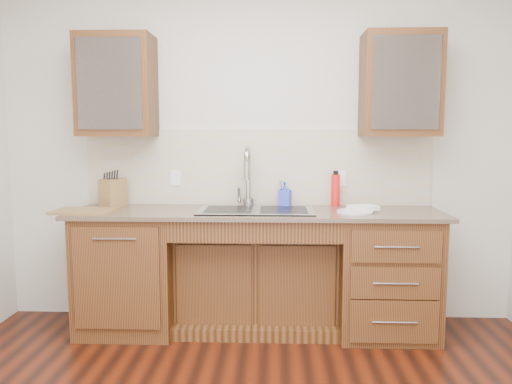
{
  "coord_description": "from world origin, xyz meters",
  "views": [
    {
      "loc": [
        0.14,
        -2.18,
        1.47
      ],
      "look_at": [
        0.0,
        1.4,
        1.05
      ],
      "focal_mm": 35.0,
      "sensor_mm": 36.0,
      "label": 1
    }
  ],
  "objects_px": {
    "soap_bottle": "(285,194)",
    "cutting_board": "(85,211)",
    "water_bottle": "(335,191)",
    "knife_block": "(113,193)",
    "plate": "(355,212)"
  },
  "relations": [
    {
      "from": "water_bottle",
      "to": "cutting_board",
      "type": "relative_size",
      "value": 0.58
    },
    {
      "from": "soap_bottle",
      "to": "cutting_board",
      "type": "distance_m",
      "value": 1.48
    },
    {
      "from": "soap_bottle",
      "to": "knife_block",
      "type": "xyz_separation_m",
      "value": [
        -1.32,
        -0.04,
        0.01
      ]
    },
    {
      "from": "soap_bottle",
      "to": "water_bottle",
      "type": "distance_m",
      "value": 0.39
    },
    {
      "from": "water_bottle",
      "to": "plate",
      "type": "relative_size",
      "value": 0.96
    },
    {
      "from": "water_bottle",
      "to": "knife_block",
      "type": "height_order",
      "value": "water_bottle"
    },
    {
      "from": "water_bottle",
      "to": "knife_block",
      "type": "bearing_deg",
      "value": -177.42
    },
    {
      "from": "water_bottle",
      "to": "plate",
      "type": "distance_m",
      "value": 0.35
    },
    {
      "from": "water_bottle",
      "to": "cutting_board",
      "type": "bearing_deg",
      "value": -168.58
    },
    {
      "from": "cutting_board",
      "to": "soap_bottle",
      "type": "bearing_deg",
      "value": 13.04
    },
    {
      "from": "water_bottle",
      "to": "plate",
      "type": "height_order",
      "value": "water_bottle"
    },
    {
      "from": "plate",
      "to": "cutting_board",
      "type": "xyz_separation_m",
      "value": [
        -1.93,
        -0.06,
        0.0
      ]
    },
    {
      "from": "soap_bottle",
      "to": "cutting_board",
      "type": "bearing_deg",
      "value": -151.13
    },
    {
      "from": "soap_bottle",
      "to": "water_bottle",
      "type": "relative_size",
      "value": 0.79
    },
    {
      "from": "knife_block",
      "to": "water_bottle",
      "type": "bearing_deg",
      "value": 26.94
    }
  ]
}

